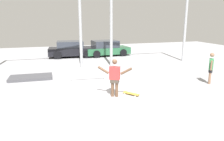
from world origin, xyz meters
TOP-DOWN VIEW (x-y plane):
  - ground_plane at (0.00, 0.00)m, footprint 36.00×36.00m
  - skateboarder at (-0.68, -0.56)m, footprint 1.31×0.80m
  - skateboard at (0.07, -0.60)m, footprint 0.63×0.73m
  - manual_pad at (-4.22, 3.49)m, footprint 2.30×1.28m
  - grind_rail at (-1.23, 2.21)m, footprint 2.05×0.21m
  - canopy_support_left at (-4.00, 5.57)m, footprint 6.10×0.20m
  - canopy_support_right at (4.00, 5.57)m, footprint 6.10×0.20m
  - parked_car_black at (-1.16, 10.01)m, footprint 4.11×2.27m
  - parked_car_green at (1.89, 9.83)m, footprint 4.05×2.19m
  - bystander at (4.52, -0.19)m, footprint 0.49×0.58m

SIDE VIEW (x-z plane):
  - ground_plane at x=0.00m, z-range 0.00..0.00m
  - skateboard at x=0.07m, z-range 0.02..0.10m
  - manual_pad at x=-4.22m, z-range 0.00..0.15m
  - grind_rail at x=-1.23m, z-range 0.11..0.50m
  - parked_car_green at x=1.89m, z-range -0.03..1.31m
  - parked_car_black at x=-1.16m, z-range -0.02..1.34m
  - bystander at x=4.52m, z-range 0.08..1.66m
  - skateboarder at x=-0.68m, z-range 0.08..1.69m
  - canopy_support_left at x=-4.00m, z-range 0.71..6.96m
  - canopy_support_right at x=4.00m, z-range 0.71..6.96m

